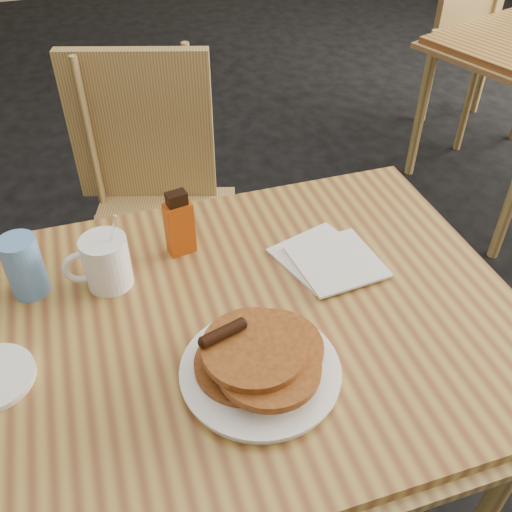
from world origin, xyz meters
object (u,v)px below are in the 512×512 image
(syrup_bottle, at_px, (179,225))
(blue_tumbler, at_px, (24,266))
(main_table, at_px, (211,339))
(pancake_plate, at_px, (260,364))
(coffee_mug, at_px, (105,262))
(chair_main_far, at_px, (153,186))
(chair_neighbor_far, at_px, (481,19))

(syrup_bottle, distance_m, blue_tumbler, 0.32)
(main_table, xyz_separation_m, blue_tumbler, (-0.32, 0.20, 0.11))
(main_table, distance_m, syrup_bottle, 0.26)
(main_table, bearing_deg, pancake_plate, -70.09)
(main_table, relative_size, syrup_bottle, 8.42)
(coffee_mug, distance_m, blue_tumbler, 0.15)
(blue_tumbler, bearing_deg, chair_main_far, 59.55)
(chair_main_far, bearing_deg, main_table, -73.45)
(chair_neighbor_far, xyz_separation_m, syrup_bottle, (-1.92, -1.55, 0.24))
(pancake_plate, bearing_deg, syrup_bottle, 97.87)
(syrup_bottle, height_order, blue_tumbler, syrup_bottle)
(main_table, height_order, coffee_mug, coffee_mug)
(chair_main_far, distance_m, coffee_mug, 0.66)
(main_table, bearing_deg, chair_neighbor_far, 42.81)
(chair_main_far, height_order, chair_neighbor_far, chair_neighbor_far)
(chair_main_far, distance_m, chair_neighbor_far, 2.16)
(main_table, distance_m, blue_tumbler, 0.39)
(main_table, xyz_separation_m, chair_neighbor_far, (1.92, 1.78, -0.13))
(chair_neighbor_far, relative_size, coffee_mug, 5.55)
(main_table, distance_m, chair_main_far, 0.78)
(pancake_plate, distance_m, syrup_bottle, 0.38)
(main_table, height_order, chair_neighbor_far, chair_neighbor_far)
(main_table, distance_m, pancake_plate, 0.17)
(pancake_plate, relative_size, blue_tumbler, 2.15)
(main_table, xyz_separation_m, pancake_plate, (0.05, -0.14, 0.07))
(pancake_plate, relative_size, syrup_bottle, 1.85)
(chair_main_far, height_order, coffee_mug, chair_main_far)
(blue_tumbler, bearing_deg, coffee_mug, -10.08)
(pancake_plate, bearing_deg, chair_main_far, 92.13)
(chair_main_far, bearing_deg, pancake_plate, -69.99)
(chair_neighbor_far, bearing_deg, pancake_plate, -143.47)
(blue_tumbler, bearing_deg, chair_neighbor_far, 35.15)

